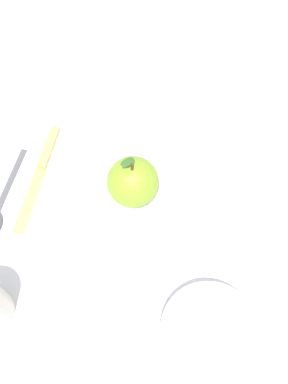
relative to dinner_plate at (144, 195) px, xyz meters
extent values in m
plane|color=silver|center=(0.01, 0.02, -0.01)|extent=(2.40, 2.40, 0.00)
cylinder|color=white|center=(0.00, 0.00, 0.00)|extent=(0.25, 0.25, 0.02)
torus|color=white|center=(0.00, 0.00, 0.00)|extent=(0.25, 0.25, 0.01)
sphere|color=#8CB22D|center=(0.01, 0.01, 0.05)|extent=(0.08, 0.08, 0.08)
cylinder|color=#4C3319|center=(0.01, 0.01, 0.09)|extent=(0.00, 0.00, 0.02)
ellipsoid|color=#386628|center=(0.02, 0.01, 0.09)|extent=(0.01, 0.02, 0.01)
cylinder|color=silver|center=(-0.20, 0.10, 0.01)|extent=(0.13, 0.13, 0.03)
torus|color=silver|center=(-0.20, 0.10, 0.02)|extent=(0.13, 0.13, 0.01)
cylinder|color=#AB9FAF|center=(-0.20, 0.10, 0.02)|extent=(0.10, 0.10, 0.01)
cube|color=#D8B766|center=(0.13, 0.12, -0.01)|extent=(0.07, 0.11, 0.00)
cube|color=#D8B766|center=(0.18, 0.04, -0.01)|extent=(0.05, 0.08, 0.01)
cube|color=#59595E|center=(0.18, 0.12, -0.01)|extent=(0.06, 0.11, 0.01)
camera|label=1|loc=(-0.18, 0.20, 0.58)|focal=39.00mm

